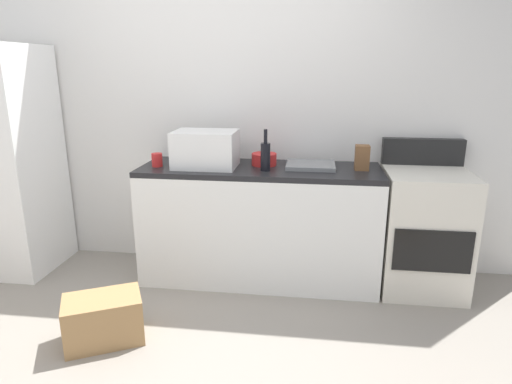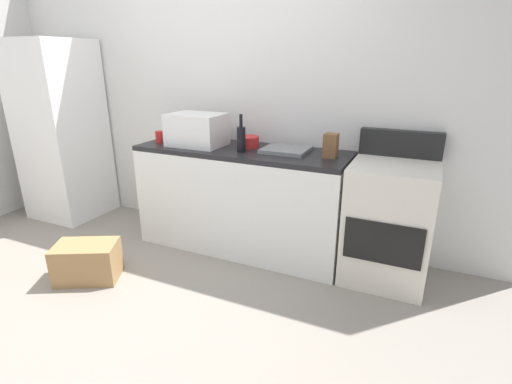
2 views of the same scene
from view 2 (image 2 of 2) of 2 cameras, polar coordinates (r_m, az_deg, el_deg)
ground_plane at (r=2.83m, az=-19.22°, el=-16.60°), size 6.00×6.00×0.00m
wall_back at (r=3.58m, az=-4.12°, el=14.34°), size 5.00×0.10×2.60m
kitchen_counter at (r=3.32m, az=-2.09°, el=-1.08°), size 1.80×0.60×0.90m
refrigerator at (r=4.46m, az=-27.04°, el=8.04°), size 0.68×0.66×1.79m
stove_oven at (r=3.02m, az=19.21°, el=-4.06°), size 0.60×0.61×1.10m
microwave at (r=3.33m, az=-8.83°, el=9.19°), size 0.46×0.34×0.27m
sink_basin at (r=3.09m, az=4.50°, el=6.31°), size 0.36×0.32×0.03m
wine_bottle at (r=3.06m, az=-2.23°, el=8.02°), size 0.07×0.07×0.30m
coffee_mug at (r=3.53m, az=-14.16°, el=8.01°), size 0.08×0.08×0.10m
knife_block at (r=2.94m, az=11.10°, el=6.82°), size 0.10×0.10×0.18m
mixing_bowl at (r=3.24m, az=-1.24°, el=7.53°), size 0.19×0.19×0.09m
cardboard_box_small at (r=3.23m, az=-23.91°, el=-9.48°), size 0.53×0.46×0.29m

